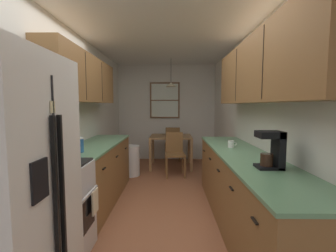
{
  "coord_description": "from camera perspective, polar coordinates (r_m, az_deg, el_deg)",
  "views": [
    {
      "loc": [
        0.13,
        -2.64,
        1.47
      ],
      "look_at": [
        0.07,
        1.44,
        1.1
      ],
      "focal_mm": 24.64,
      "sensor_mm": 36.0,
      "label": 1
    }
  ],
  "objects": [
    {
      "name": "ground_plane",
      "position": [
        3.93,
        -1.19,
        -16.83
      ],
      "size": [
        12.0,
        12.0,
        0.0
      ],
      "primitive_type": "plane",
      "color": "#995B3D"
    },
    {
      "name": "wall_left",
      "position": [
        3.94,
        -21.27,
        1.94
      ],
      "size": [
        0.1,
        9.0,
        2.55
      ],
      "primitive_type": "cube",
      "color": "silver",
      "rests_on": "ground"
    },
    {
      "name": "wall_right",
      "position": [
        3.85,
        19.31,
        1.94
      ],
      "size": [
        0.1,
        9.0,
        2.55
      ],
      "primitive_type": "cube",
      "color": "silver",
      "rests_on": "ground"
    },
    {
      "name": "wall_back",
      "position": [
        6.3,
        -0.37,
        3.34
      ],
      "size": [
        4.4,
        0.1,
        2.55
      ],
      "primitive_type": "cube",
      "color": "silver",
      "rests_on": "ground"
    },
    {
      "name": "ceiling_slab",
      "position": [
        3.82,
        -1.27,
        22.2
      ],
      "size": [
        4.4,
        9.0,
        0.08
      ],
      "primitive_type": "cube",
      "color": "white"
    },
    {
      "name": "stove_range",
      "position": [
        2.57,
        -26.67,
        -18.29
      ],
      "size": [
        0.66,
        0.62,
        1.1
      ],
      "color": "silver",
      "rests_on": "ground"
    },
    {
      "name": "microwave_over_range",
      "position": [
        2.43,
        -30.2,
        8.81
      ],
      "size": [
        0.39,
        0.63,
        0.32
      ],
      "color": "black"
    },
    {
      "name": "counter_left",
      "position": [
        3.74,
        -17.14,
        -10.93
      ],
      "size": [
        0.64,
        2.04,
        0.9
      ],
      "color": "brown",
      "rests_on": "ground"
    },
    {
      "name": "upper_cabinets_left",
      "position": [
        3.61,
        -20.13,
        10.83
      ],
      "size": [
        0.33,
        2.12,
        0.67
      ],
      "color": "brown"
    },
    {
      "name": "counter_right",
      "position": [
        2.99,
        18.29,
        -15.02
      ],
      "size": [
        0.64,
        3.0,
        0.9
      ],
      "color": "brown",
      "rests_on": "ground"
    },
    {
      "name": "upper_cabinets_right",
      "position": [
        2.84,
        22.18,
        12.77
      ],
      "size": [
        0.33,
        2.68,
        0.73
      ],
      "color": "brown"
    },
    {
      "name": "dining_table",
      "position": [
        5.46,
        0.72,
        -3.62
      ],
      "size": [
        0.97,
        0.84,
        0.75
      ],
      "color": "olive",
      "rests_on": "ground"
    },
    {
      "name": "dining_chair_near",
      "position": [
        4.87,
        1.68,
        -6.36
      ],
      "size": [
        0.43,
        0.43,
        0.9
      ],
      "color": "brown",
      "rests_on": "ground"
    },
    {
      "name": "dining_chair_far",
      "position": [
        6.1,
        1.16,
        -4.03
      ],
      "size": [
        0.4,
        0.4,
        0.9
      ],
      "color": "brown",
      "rests_on": "ground"
    },
    {
      "name": "pendant_light",
      "position": [
        5.42,
        0.74,
        10.23
      ],
      "size": [
        0.25,
        0.25,
        0.65
      ],
      "color": "black"
    },
    {
      "name": "back_window",
      "position": [
        6.23,
        -0.8,
        6.36
      ],
      "size": [
        0.8,
        0.05,
        0.96
      ],
      "color": "brown"
    },
    {
      "name": "trash_bin",
      "position": [
        4.93,
        -9.0,
        -8.46
      ],
      "size": [
        0.34,
        0.34,
        0.63
      ],
      "primitive_type": "cylinder",
      "color": "white",
      "rests_on": "ground"
    },
    {
      "name": "storage_canister",
      "position": [
        3.01,
        -21.32,
        -4.38
      ],
      "size": [
        0.13,
        0.13,
        0.18
      ],
      "color": "#265999",
      "rests_on": "counter_left"
    },
    {
      "name": "dish_towel",
      "position": [
        2.56,
        -17.6,
        -17.38
      ],
      "size": [
        0.02,
        0.16,
        0.24
      ],
      "primitive_type": "cube",
      "color": "beige"
    },
    {
      "name": "coffee_maker",
      "position": [
        2.29,
        24.5,
        -5.21
      ],
      "size": [
        0.22,
        0.18,
        0.34
      ],
      "color": "black",
      "rests_on": "counter_right"
    },
    {
      "name": "mug_by_coffeemaker",
      "position": [
        3.25,
        15.35,
        -4.33
      ],
      "size": [
        0.12,
        0.08,
        0.09
      ],
      "color": "white",
      "rests_on": "counter_right"
    },
    {
      "name": "table_serving_bowl",
      "position": [
        5.47,
        0.78,
        -2.09
      ],
      "size": [
        0.2,
        0.2,
        0.06
      ],
      "primitive_type": "cylinder",
      "color": "#4C7299",
      "rests_on": "dining_table"
    }
  ]
}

